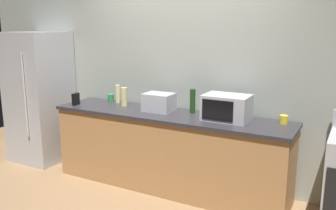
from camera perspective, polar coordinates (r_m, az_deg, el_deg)
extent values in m
plane|color=#93704C|center=(4.11, -2.73, -14.82)|extent=(8.00, 8.00, 0.00)
cube|color=#9EA399|center=(4.40, 2.54, 5.47)|extent=(6.40, 0.10, 2.70)
cube|color=#B27F4C|center=(4.26, 0.00, -7.51)|extent=(2.80, 0.60, 0.86)
cube|color=#2D2B30|center=(4.13, 0.00, -1.63)|extent=(2.84, 0.64, 0.04)
cube|color=#B7BABF|center=(5.39, -19.58, 1.19)|extent=(0.72, 0.70, 1.80)
cylinder|color=silver|center=(5.03, -21.69, 1.43)|extent=(0.02, 0.02, 1.10)
cube|color=#B7BABF|center=(3.87, 9.26, -0.38)|extent=(0.48, 0.34, 0.27)
cube|color=black|center=(3.73, 7.80, -0.84)|extent=(0.34, 0.01, 0.21)
cube|color=#B7BABF|center=(4.22, -1.44, 0.43)|extent=(0.34, 0.26, 0.21)
cube|color=black|center=(4.71, -14.37, 0.92)|extent=(0.07, 0.12, 0.15)
cylinder|color=#1E3F19|center=(4.13, 3.91, 0.62)|extent=(0.06, 0.06, 0.28)
cylinder|color=beige|center=(4.73, -7.94, 1.75)|extent=(0.06, 0.06, 0.23)
cylinder|color=beige|center=(4.52, -6.96, 1.29)|extent=(0.08, 0.08, 0.23)
cylinder|color=#2D8C47|center=(4.83, -9.02, 1.13)|extent=(0.08, 0.08, 0.10)
cylinder|color=yellow|center=(3.88, 17.82, -2.19)|extent=(0.09, 0.09, 0.09)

